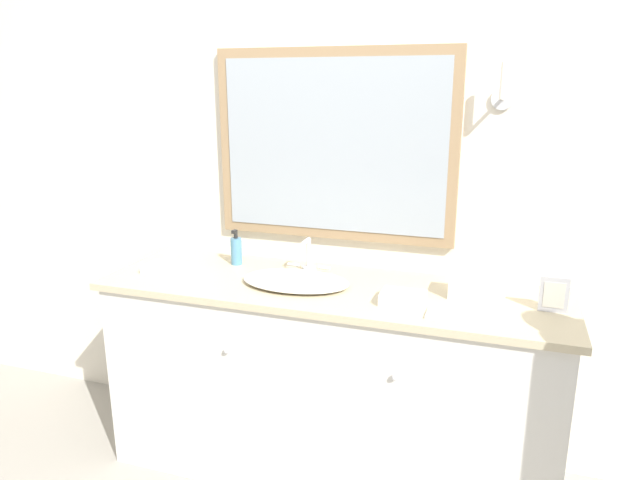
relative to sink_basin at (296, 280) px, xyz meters
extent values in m
cube|color=silver|center=(0.14, 0.36, 0.36)|extent=(8.00, 0.06, 2.55)
cube|color=#997A56|center=(0.07, 0.31, 0.55)|extent=(1.12, 0.04, 0.86)
cube|color=#9EA8B2|center=(0.07, 0.29, 0.55)|extent=(1.03, 0.01, 0.77)
cylinder|color=silver|center=(0.78, 0.32, 0.76)|extent=(0.09, 0.01, 0.09)
cylinder|color=silver|center=(0.78, 0.27, 0.76)|extent=(0.02, 0.10, 0.02)
cylinder|color=white|center=(0.78, 0.22, 0.83)|extent=(0.02, 0.02, 0.14)
cube|color=silver|center=(0.14, 0.02, -0.48)|extent=(1.94, 0.57, 0.87)
cube|color=#C6B793|center=(0.14, 0.02, -0.03)|extent=(2.00, 0.61, 0.03)
sphere|color=silver|center=(-0.21, -0.27, -0.24)|extent=(0.02, 0.02, 0.02)
sphere|color=silver|center=(0.49, -0.27, -0.24)|extent=(0.02, 0.02, 0.02)
ellipsoid|color=silver|center=(0.00, -0.01, 0.00)|extent=(0.47, 0.30, 0.03)
cylinder|color=silver|center=(0.00, 0.16, 0.00)|extent=(0.06, 0.06, 0.03)
cylinder|color=silver|center=(0.00, 0.16, 0.08)|extent=(0.02, 0.02, 0.13)
cylinder|color=silver|center=(0.00, 0.13, 0.14)|extent=(0.02, 0.07, 0.02)
cylinder|color=white|center=(-0.08, 0.16, 0.01)|extent=(0.05, 0.02, 0.02)
cylinder|color=white|center=(0.07, 0.16, 0.01)|extent=(0.05, 0.02, 0.02)
cylinder|color=teal|center=(-0.37, 0.17, 0.05)|extent=(0.05, 0.05, 0.13)
cylinder|color=black|center=(-0.37, 0.17, 0.13)|extent=(0.02, 0.02, 0.04)
cube|color=black|center=(-0.37, 0.16, 0.15)|extent=(0.02, 0.03, 0.01)
cube|color=white|center=(0.75, 0.08, 0.03)|extent=(0.22, 0.11, 0.10)
cube|color=black|center=(0.75, 0.02, 0.03)|extent=(0.16, 0.01, 0.07)
cube|color=#B2B2B7|center=(1.03, 0.01, 0.05)|extent=(0.11, 0.01, 0.14)
cube|color=beige|center=(1.03, 0.01, 0.05)|extent=(0.08, 0.00, 0.10)
cube|color=white|center=(0.48, -0.08, 0.00)|extent=(0.17, 0.13, 0.04)
cube|color=#A8B7C6|center=(-0.63, -0.04, 0.00)|extent=(0.19, 0.13, 0.04)
cube|color=silver|center=(0.66, -0.16, -0.01)|extent=(0.14, 0.11, 0.01)
camera|label=1|loc=(0.83, -2.18, 0.81)|focal=32.00mm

